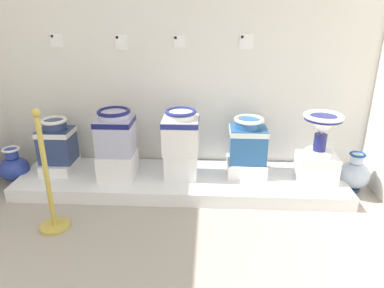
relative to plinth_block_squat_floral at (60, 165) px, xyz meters
name	(u,v)px	position (x,y,z in m)	size (l,w,h in m)	color
wall_back	(183,27)	(1.26, 0.36, 1.35)	(4.04, 0.06, 3.05)	silver
display_platform	(181,181)	(1.26, -0.08, -0.11)	(3.22, 0.78, 0.13)	white
plinth_block_squat_floral	(60,165)	(0.00, 0.00, 0.00)	(0.30, 0.39, 0.10)	white
antique_toilet_squat_floral	(57,140)	(0.00, 0.00, 0.28)	(0.33, 0.29, 0.45)	navy
plinth_block_broad_patterned	(118,164)	(0.64, -0.11, 0.08)	(0.34, 0.38, 0.25)	white
antique_toilet_broad_patterned	(115,131)	(0.64, -0.11, 0.43)	(0.35, 0.32, 0.44)	#AEAFCD
plinth_block_tall_cobalt	(181,163)	(1.27, -0.06, 0.08)	(0.31, 0.31, 0.26)	white
antique_toilet_tall_cobalt	(181,130)	(1.27, -0.06, 0.43)	(0.35, 0.34, 0.42)	white
plinth_block_leftmost	(246,167)	(1.92, 0.02, 0.02)	(0.38, 0.37, 0.14)	white
antique_toilet_leftmost	(248,139)	(1.92, 0.02, 0.32)	(0.37, 0.31, 0.45)	#285A95
plinth_block_pale_glazed	(316,168)	(2.58, -0.11, 0.08)	(0.37, 0.28, 0.27)	white
antique_toilet_pale_glazed	(322,127)	(2.58, -0.11, 0.50)	(0.36, 0.36, 0.41)	white
info_placard_first	(57,40)	(0.00, 0.32, 1.22)	(0.13, 0.01, 0.13)	white
info_placard_second	(121,42)	(0.65, 0.32, 1.21)	(0.12, 0.01, 0.15)	white
info_placard_third	(179,41)	(1.23, 0.32, 1.22)	(0.11, 0.01, 0.12)	white
info_placard_fourth	(246,41)	(1.88, 0.32, 1.22)	(0.13, 0.01, 0.14)	white
decorative_vase_companion	(14,168)	(-0.46, -0.07, -0.01)	(0.29, 0.29, 0.39)	white
decorative_vase_corner	(354,174)	(2.98, -0.04, -0.01)	(0.29, 0.29, 0.40)	navy
stanchion_post_near_left	(50,194)	(0.27, -0.83, 0.14)	(0.24, 0.24, 1.02)	gold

